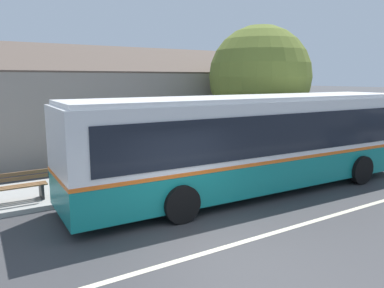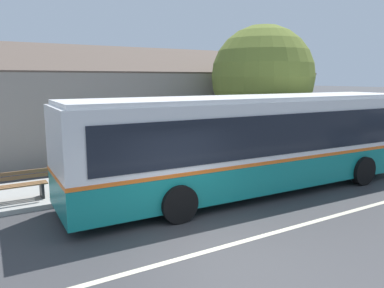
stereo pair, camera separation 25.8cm
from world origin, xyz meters
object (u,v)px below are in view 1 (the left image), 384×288
Objects in this scene: transit_bus at (255,141)px; bus_stop_sign at (333,123)px; street_tree_primary at (257,80)px; bench_by_building at (18,188)px.

bus_stop_sign is (6.63, 2.09, -0.04)m from transit_bus.
bus_stop_sign is at bearing 17.53° from transit_bus.
street_tree_primary is 4.09m from bus_stop_sign.
street_tree_primary reaches higher than bus_stop_sign.
street_tree_primary is at bearing 48.02° from transit_bus.
transit_bus is 5.19× the size of bus_stop_sign.
street_tree_primary is at bearing 8.85° from bench_by_building.
bench_by_building is 0.66× the size of bus_stop_sign.
bus_stop_sign is at bearing -31.39° from street_tree_primary.
bench_by_building is at bearing 178.92° from bus_stop_sign.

